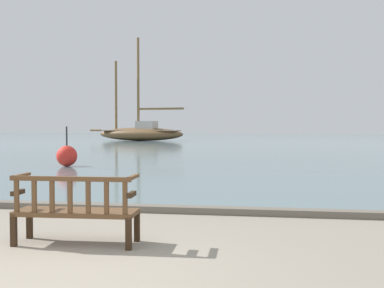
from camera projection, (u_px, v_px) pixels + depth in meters
name	position (u px, v px, depth m)	size (l,w,h in m)	color
ground_plane	(52.00, 278.00, 4.95)	(160.00, 160.00, 0.00)	gray
harbor_water	(248.00, 141.00, 48.35)	(100.00, 80.00, 0.08)	slate
quay_edge_kerb	(147.00, 208.00, 8.75)	(40.00, 0.30, 0.12)	#675F54
park_bench	(75.00, 209.00, 6.32)	(1.62, 0.58, 0.92)	#322113
sailboat_mid_port	(141.00, 132.00, 46.90)	(10.12, 4.06, 10.02)	brown
channel_buoy	(67.00, 156.00, 17.54)	(0.76, 0.76, 1.46)	red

